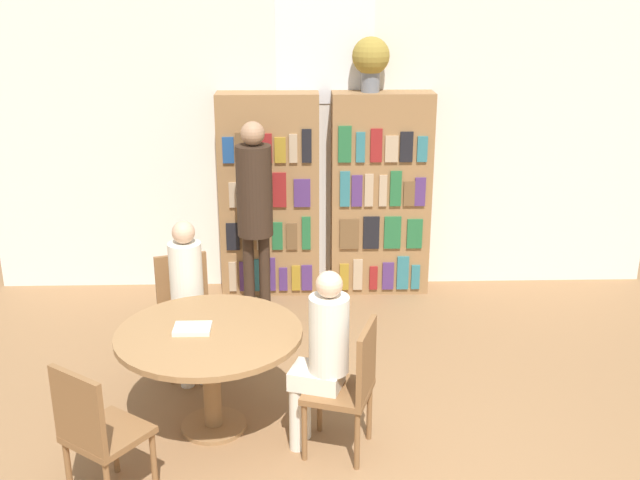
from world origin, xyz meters
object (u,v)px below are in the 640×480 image
flower_vase (371,59)px  reading_table (210,347)px  chair_far_side (350,383)px  chair_left_side (185,307)px  bookshelf_right (380,195)px  seated_reader_left (188,293)px  bookshelf_left (269,196)px  seated_reader_right (322,351)px  chair_near_camera (96,429)px  librarian_standing (255,198)px

flower_vase → reading_table: (-1.25, -2.42, -1.61)m
reading_table → chair_far_side: (0.90, -0.29, -0.11)m
chair_left_side → chair_far_side: bearing=117.0°
reading_table → chair_far_side: size_ratio=1.37×
bookshelf_right → flower_vase: (-0.12, 0.00, 1.26)m
reading_table → bookshelf_right: bearing=60.4°
chair_far_side → seated_reader_left: (-1.14, 1.02, 0.19)m
flower_vase → chair_far_side: flower_vase is taller
chair_far_side → bookshelf_left: bearing=30.2°
flower_vase → seated_reader_right: bearing=-101.1°
flower_vase → chair_far_side: bearing=-97.3°
bookshelf_left → seated_reader_right: (0.41, -2.65, -0.27)m
chair_near_camera → chair_far_side: (1.46, 0.47, 0.00)m
flower_vase → chair_near_camera: bearing=-119.6°
bookshelf_left → seated_reader_left: bearing=-108.1°
flower_vase → librarian_standing: bearing=-154.1°
flower_vase → chair_left_side: size_ratio=0.55×
chair_near_camera → chair_left_side: same height
bookshelf_left → librarian_standing: (-0.11, -0.50, 0.12)m
reading_table → seated_reader_left: bearing=108.0°
bookshelf_left → seated_reader_right: bookshelf_left is taller
chair_left_side → librarian_standing: librarian_standing is taller
bookshelf_left → chair_far_side: bearing=-77.8°
bookshelf_left → chair_near_camera: bookshelf_left is taller
reading_table → seated_reader_right: size_ratio=0.99×
reading_table → chair_far_side: 0.95m
chair_near_camera → chair_far_side: same height
seated_reader_right → bookshelf_left: bearing=26.8°
flower_vase → seated_reader_left: 2.72m
bookshelf_right → flower_vase: flower_vase is taller
bookshelf_right → seated_reader_left: bearing=-133.6°
bookshelf_left → seated_reader_left: 1.80m
seated_reader_right → chair_far_side: bearing=-90.0°
bookshelf_right → chair_far_side: (-0.47, -2.71, -0.46)m
bookshelf_right → chair_near_camera: bearing=-121.2°
reading_table → seated_reader_left: (-0.24, 0.73, 0.08)m
seated_reader_right → chair_left_side: bearing=59.9°
bookshelf_right → chair_near_camera: 3.75m
bookshelf_left → seated_reader_right: 2.70m
bookshelf_left → flower_vase: size_ratio=3.93×
chair_near_camera → seated_reader_left: 1.54m
reading_table → seated_reader_left: 0.77m
seated_reader_left → librarian_standing: (0.44, 1.19, 0.39)m
chair_left_side → librarian_standing: 1.27m
flower_vase → chair_near_camera: size_ratio=0.55×
chair_left_side → librarian_standing: bearing=-134.2°
reading_table → chair_far_side: chair_far_side is taller
seated_reader_left → seated_reader_right: 1.36m
seated_reader_left → flower_vase: bearing=-149.3°
chair_near_camera → seated_reader_left: bearing=113.9°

